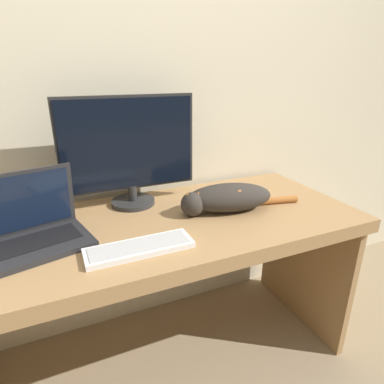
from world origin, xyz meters
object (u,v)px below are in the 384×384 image
laptop (35,231)px  cat (227,197)px  monitor (129,151)px  external_keyboard (140,248)px

laptop → cat: laptop is taller
monitor → cat: 0.47m
monitor → external_keyboard: size_ratio=1.61×
laptop → cat: size_ratio=0.68×
cat → monitor: bearing=158.1°
monitor → laptop: monitor is taller
external_keyboard → cat: (0.44, 0.18, 0.05)m
external_keyboard → laptop: bearing=148.7°
cat → external_keyboard: bearing=-146.1°
monitor → cat: (0.36, -0.24, -0.19)m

